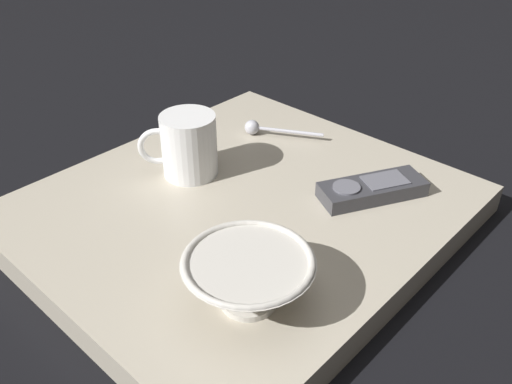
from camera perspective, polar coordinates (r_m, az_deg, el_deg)
ground_plane at (r=0.81m, az=-1.43°, el=-3.34°), size 6.00×6.00×0.00m
table at (r=0.80m, az=-1.45°, el=-2.10°), size 0.52×0.58×0.04m
cereal_bowl at (r=0.60m, az=-0.79°, el=-8.88°), size 0.15×0.15×0.06m
coffee_mug at (r=0.83m, az=-7.13°, el=4.82°), size 0.09×0.10×0.10m
teaspoon at (r=0.95m, az=0.36°, el=6.66°), size 0.12×0.08×0.03m
tv_remote_near at (r=0.80m, az=11.96°, el=0.30°), size 0.12×0.16×0.03m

